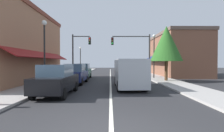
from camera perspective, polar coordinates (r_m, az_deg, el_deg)
name	(u,v)px	position (r m, az deg, el deg)	size (l,w,h in m)	color
ground_plane	(110,77)	(22.37, -0.53, -3.68)	(80.00, 80.00, 0.00)	#28282B
sidewalk_left	(68,77)	(23.03, -14.37, -3.43)	(2.60, 56.00, 0.12)	#A39E99
sidewalk_right	(153,77)	(23.04, 13.31, -3.42)	(2.60, 56.00, 0.12)	#A39E99
lane_center_stripe	(110,77)	(22.37, -0.53, -3.67)	(0.14, 52.00, 0.01)	silver
storefront_left_block	(13,45)	(18.75, -29.97, 5.99)	(6.08, 14.20, 7.03)	#9E6B4C
storefront_right_block	(177,55)	(26.10, 20.72, 3.53)	(6.61, 10.20, 5.99)	brown
parked_car_nearest_left	(57,80)	(10.53, -17.87, -4.40)	(1.86, 4.14, 1.77)	black
parked_car_second_left	(75,74)	(15.69, -12.06, -2.55)	(1.85, 4.13, 1.77)	navy
parked_car_third_left	(82,71)	(20.10, -9.85, -1.73)	(1.81, 4.12, 1.77)	#0F4C33
van_in_lane	(129,72)	(12.84, 5.71, -2.16)	(2.08, 5.22, 2.12)	#B2B7BC
traffic_signal_mast_arm	(136,48)	(21.33, 7.89, 5.88)	(4.81, 0.50, 5.34)	#333333
traffic_signal_left_corner	(79,49)	(22.36, -10.97, 5.43)	(2.42, 0.50, 5.47)	#333333
street_lamp_left_near	(44,43)	(13.49, -21.50, 7.17)	(0.36, 0.36, 4.95)	black
street_lamp_right_mid	(154,49)	(20.34, 13.76, 5.42)	(0.36, 0.36, 5.11)	black
street_lamp_left_far	(80,56)	(29.49, -10.43, 3.44)	(0.36, 0.36, 4.51)	black
tree_right_near	(166,44)	(17.86, 17.56, 7.05)	(3.14, 3.14, 5.48)	#4C331E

